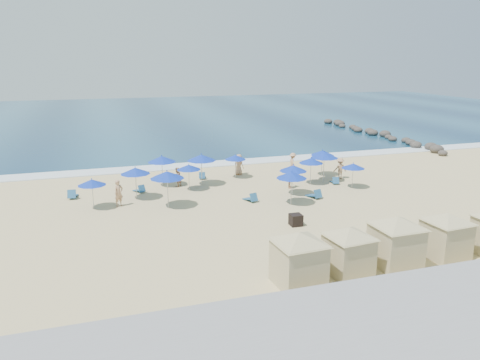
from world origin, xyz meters
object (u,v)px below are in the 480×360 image
object	(u,v)px
umbrella_1	(135,171)
umbrella_5	(189,167)
umbrella_4	(201,158)
umbrella_0	(92,182)
umbrella_8	(324,155)
umbrella_11	(353,166)
umbrella_7	(235,157)
umbrella_2	(162,159)
beachgoer_4	(239,164)
cabana_1	(349,245)
umbrella_9	(322,153)
umbrella_12	(293,168)
cabana_0	(299,252)
beachgoer_5	(293,162)
rock_jetty	(377,134)
cabana_2	(396,235)
umbrella_10	(311,161)
beachgoer_3	(340,168)
trash_bin	(296,220)
beachgoer_1	(177,177)
beachgoer_0	(119,193)
umbrella_6	(292,175)
beachgoer_2	(290,177)
umbrella_3	(167,175)

from	to	relation	value
umbrella_1	umbrella_5	world-z (taller)	umbrella_1
umbrella_4	umbrella_0	bearing A→B (deg)	-156.48
umbrella_8	umbrella_11	bearing A→B (deg)	-64.16
umbrella_7	umbrella_1	bearing A→B (deg)	-156.98
umbrella_2	beachgoer_4	size ratio (longest dim) A/B	1.40
cabana_1	umbrella_8	world-z (taller)	umbrella_8
umbrella_11	umbrella_5	bearing A→B (deg)	164.83
umbrella_9	umbrella_12	bearing A→B (deg)	-136.10
umbrella_1	cabana_0	bearing A→B (deg)	-70.42
cabana_0	beachgoer_5	distance (m)	21.71
umbrella_8	rock_jetty	bearing A→B (deg)	46.47
cabana_1	cabana_2	distance (m)	2.71
umbrella_10	umbrella_11	world-z (taller)	umbrella_10
rock_jetty	umbrella_11	bearing A→B (deg)	-127.87
beachgoer_3	umbrella_11	bearing A→B (deg)	81.17
cabana_2	umbrella_5	bearing A→B (deg)	112.56
trash_bin	umbrella_4	bearing A→B (deg)	108.16
umbrella_8	beachgoer_1	size ratio (longest dim) A/B	1.66
beachgoer_0	beachgoer_3	bearing A→B (deg)	-28.21
trash_bin	umbrella_11	size ratio (longest dim) A/B	0.35
umbrella_6	umbrella_1	bearing A→B (deg)	155.50
umbrella_9	umbrella_12	xyz separation A→B (m)	(-4.88, -4.70, 0.04)
beachgoer_5	beachgoer_0	bearing A→B (deg)	118.72
trash_bin	umbrella_12	size ratio (longest dim) A/B	0.30
umbrella_11	beachgoer_5	distance (m)	6.81
rock_jetty	cabana_1	distance (m)	42.20
umbrella_1	umbrella_2	distance (m)	3.77
umbrella_1	beachgoer_4	distance (m)	10.54
umbrella_9	beachgoer_4	bearing A→B (deg)	159.89
beachgoer_2	umbrella_1	bearing A→B (deg)	121.31
umbrella_0	beachgoer_3	distance (m)	20.27
cabana_2	umbrella_3	xyz separation A→B (m)	(-9.16, 12.73, 0.70)
cabana_1	beachgoer_0	world-z (taller)	cabana_1
umbrella_4	umbrella_5	size ratio (longest dim) A/B	1.24
beachgoer_3	beachgoer_4	size ratio (longest dim) A/B	0.99
umbrella_9	beachgoer_3	bearing A→B (deg)	-59.18
cabana_2	beachgoer_3	bearing A→B (deg)	69.31
cabana_2	beachgoer_5	bearing A→B (deg)	80.57
umbrella_1	umbrella_3	distance (m)	3.29
umbrella_11	beachgoer_0	distance (m)	17.94
cabana_1	umbrella_0	world-z (taller)	cabana_1
umbrella_12	beachgoer_2	bearing A→B (deg)	72.60
rock_jetty	beachgoer_4	distance (m)	27.42
rock_jetty	trash_bin	xyz separation A→B (m)	(-24.15, -27.44, -0.00)
umbrella_5	umbrella_6	world-z (taller)	umbrella_6
umbrella_4	beachgoer_2	bearing A→B (deg)	-25.04
cabana_2	umbrella_11	xyz separation A→B (m)	(5.54, 13.19, 0.18)
umbrella_8	umbrella_10	distance (m)	1.51
umbrella_0	umbrella_8	size ratio (longest dim) A/B	0.83
beachgoer_0	umbrella_12	bearing A→B (deg)	-39.61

